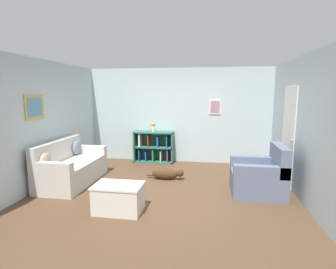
{
  "coord_description": "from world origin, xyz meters",
  "views": [
    {
      "loc": [
        0.87,
        -5.01,
        1.92
      ],
      "look_at": [
        0.0,
        0.4,
        1.05
      ],
      "focal_mm": 28.0,
      "sensor_mm": 36.0,
      "label": 1
    }
  ],
  "objects_px": {
    "recliner_chair": "(260,177)",
    "coffee_table": "(119,197)",
    "couch": "(71,168)",
    "dog": "(167,174)",
    "bookshelf": "(154,147)",
    "vase": "(153,126)"
  },
  "relations": [
    {
      "from": "recliner_chair",
      "to": "coffee_table",
      "type": "bearing_deg",
      "value": -154.29
    },
    {
      "from": "couch",
      "to": "coffee_table",
      "type": "bearing_deg",
      "value": -38.36
    },
    {
      "from": "couch",
      "to": "dog",
      "type": "relative_size",
      "value": 1.99
    },
    {
      "from": "recliner_chair",
      "to": "dog",
      "type": "distance_m",
      "value": 2.0
    },
    {
      "from": "dog",
      "to": "recliner_chair",
      "type": "bearing_deg",
      "value": -16.6
    },
    {
      "from": "bookshelf",
      "to": "coffee_table",
      "type": "relative_size",
      "value": 1.41
    },
    {
      "from": "bookshelf",
      "to": "dog",
      "type": "distance_m",
      "value": 1.59
    },
    {
      "from": "recliner_chair",
      "to": "dog",
      "type": "height_order",
      "value": "recliner_chair"
    },
    {
      "from": "coffee_table",
      "to": "dog",
      "type": "relative_size",
      "value": 0.9
    },
    {
      "from": "couch",
      "to": "vase",
      "type": "distance_m",
      "value": 2.51
    },
    {
      "from": "dog",
      "to": "couch",
      "type": "bearing_deg",
      "value": -164.68
    },
    {
      "from": "coffee_table",
      "to": "dog",
      "type": "bearing_deg",
      "value": 73.77
    },
    {
      "from": "bookshelf",
      "to": "vase",
      "type": "bearing_deg",
      "value": -104.82
    },
    {
      "from": "vase",
      "to": "recliner_chair",
      "type": "bearing_deg",
      "value": -38.35
    },
    {
      "from": "coffee_table",
      "to": "vase",
      "type": "relative_size",
      "value": 3.0
    },
    {
      "from": "couch",
      "to": "bookshelf",
      "type": "height_order",
      "value": "couch"
    },
    {
      "from": "couch",
      "to": "recliner_chair",
      "type": "distance_m",
      "value": 3.91
    },
    {
      "from": "bookshelf",
      "to": "recliner_chair",
      "type": "xyz_separation_m",
      "value": [
        2.51,
        -2.02,
        -0.08
      ]
    },
    {
      "from": "coffee_table",
      "to": "couch",
      "type": "bearing_deg",
      "value": 141.64
    },
    {
      "from": "dog",
      "to": "bookshelf",
      "type": "bearing_deg",
      "value": 112.56
    },
    {
      "from": "coffee_table",
      "to": "vase",
      "type": "bearing_deg",
      "value": 91.87
    },
    {
      "from": "recliner_chair",
      "to": "coffee_table",
      "type": "distance_m",
      "value": 2.68
    }
  ]
}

